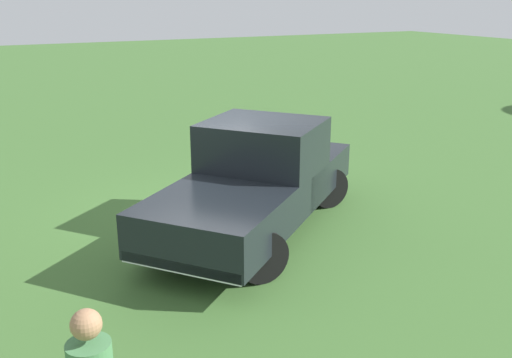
# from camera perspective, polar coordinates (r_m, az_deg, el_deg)

# --- Properties ---
(ground_plane) EXTENTS (80.00, 80.00, 0.00)m
(ground_plane) POSITION_cam_1_polar(r_m,az_deg,el_deg) (10.24, -4.38, -3.58)
(ground_plane) COLOR #3D662D
(pickup_truck) EXTENTS (4.95, 4.54, 1.79)m
(pickup_truck) POSITION_cam_1_polar(r_m,az_deg,el_deg) (9.34, 0.31, 0.33)
(pickup_truck) COLOR black
(pickup_truck) RESTS_ON ground_plane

